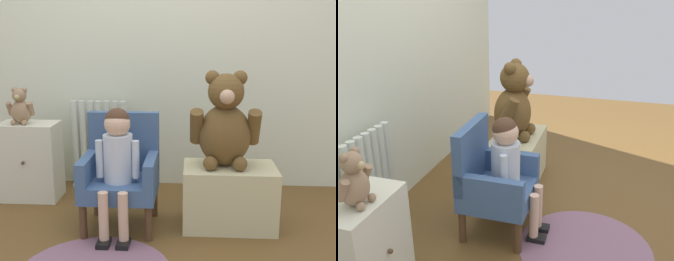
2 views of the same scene
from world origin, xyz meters
TOP-DOWN VIEW (x-y plane):
  - back_wall at (0.00, 1.25)m, footprint 3.80×0.05m
  - radiator at (-0.48, 1.12)m, footprint 0.43×0.05m
  - small_dresser at (-0.92, 0.86)m, footprint 0.41×0.27m
  - child_armchair at (-0.20, 0.48)m, footprint 0.44×0.40m
  - child_figure at (-0.20, 0.37)m, footprint 0.25×0.35m
  - low_bench at (0.45, 0.49)m, footprint 0.55×0.34m
  - large_teddy_bear at (0.42, 0.52)m, footprint 0.41×0.29m
  - small_teddy_bear at (-0.95, 0.83)m, footprint 0.18×0.13m

SIDE VIEW (x-z plane):
  - low_bench at x=0.45m, z-range 0.00..0.38m
  - small_dresser at x=-0.92m, z-range 0.00..0.55m
  - radiator at x=-0.48m, z-range 0.00..0.66m
  - child_armchair at x=-0.20m, z-range 0.00..0.68m
  - child_figure at x=-0.20m, z-range 0.11..0.86m
  - large_teddy_bear at x=0.42m, z-range 0.34..0.91m
  - small_teddy_bear at x=-0.95m, z-range 0.53..0.79m
  - back_wall at x=0.00m, z-range 0.00..2.40m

